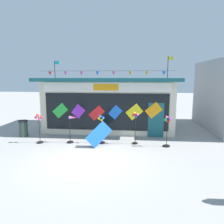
{
  "coord_description": "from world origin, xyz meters",
  "views": [
    {
      "loc": [
        1.78,
        -8.52,
        3.46
      ],
      "look_at": [
        0.6,
        3.6,
        1.48
      ],
      "focal_mm": 34.55,
      "sensor_mm": 36.0,
      "label": 1
    }
  ],
  "objects_px": {
    "wind_spinner_far_left": "(39,125)",
    "wind_spinner_left": "(72,127)",
    "kite_shop_building": "(110,103)",
    "trash_bin": "(23,128)",
    "wind_spinner_right": "(167,128)",
    "wind_spinner_center_left": "(101,129)",
    "wind_spinner_center_right": "(135,123)",
    "display_kite_on_ground": "(99,134)"
  },
  "relations": [
    {
      "from": "kite_shop_building",
      "to": "wind_spinner_right",
      "type": "height_order",
      "value": "kite_shop_building"
    },
    {
      "from": "trash_bin",
      "to": "display_kite_on_ground",
      "type": "relative_size",
      "value": 0.78
    },
    {
      "from": "wind_spinner_far_left",
      "to": "wind_spinner_center_right",
      "type": "distance_m",
      "value": 5.03
    },
    {
      "from": "wind_spinner_center_left",
      "to": "trash_bin",
      "type": "xyz_separation_m",
      "value": [
        -4.73,
        0.87,
        -0.27
      ]
    },
    {
      "from": "trash_bin",
      "to": "wind_spinner_far_left",
      "type": "bearing_deg",
      "value": -37.56
    },
    {
      "from": "wind_spinner_center_left",
      "to": "wind_spinner_center_right",
      "type": "relative_size",
      "value": 0.88
    },
    {
      "from": "kite_shop_building",
      "to": "trash_bin",
      "type": "distance_m",
      "value": 5.65
    },
    {
      "from": "wind_spinner_right",
      "to": "trash_bin",
      "type": "bearing_deg",
      "value": 172.19
    },
    {
      "from": "trash_bin",
      "to": "wind_spinner_right",
      "type": "bearing_deg",
      "value": -7.81
    },
    {
      "from": "wind_spinner_far_left",
      "to": "wind_spinner_center_left",
      "type": "relative_size",
      "value": 1.04
    },
    {
      "from": "wind_spinner_center_left",
      "to": "wind_spinner_right",
      "type": "distance_m",
      "value": 3.36
    },
    {
      "from": "wind_spinner_left",
      "to": "trash_bin",
      "type": "relative_size",
      "value": 1.5
    },
    {
      "from": "wind_spinner_center_left",
      "to": "wind_spinner_right",
      "type": "relative_size",
      "value": 0.95
    },
    {
      "from": "wind_spinner_right",
      "to": "wind_spinner_left",
      "type": "bearing_deg",
      "value": 177.87
    },
    {
      "from": "wind_spinner_center_right",
      "to": "wind_spinner_right",
      "type": "relative_size",
      "value": 1.09
    },
    {
      "from": "kite_shop_building",
      "to": "wind_spinner_center_right",
      "type": "relative_size",
      "value": 4.9
    },
    {
      "from": "wind_spinner_center_left",
      "to": "wind_spinner_right",
      "type": "height_order",
      "value": "wind_spinner_right"
    },
    {
      "from": "display_kite_on_ground",
      "to": "wind_spinner_far_left",
      "type": "bearing_deg",
      "value": 173.19
    },
    {
      "from": "kite_shop_building",
      "to": "trash_bin",
      "type": "height_order",
      "value": "kite_shop_building"
    },
    {
      "from": "wind_spinner_left",
      "to": "wind_spinner_center_right",
      "type": "height_order",
      "value": "wind_spinner_center_right"
    },
    {
      "from": "kite_shop_building",
      "to": "wind_spinner_far_left",
      "type": "xyz_separation_m",
      "value": [
        -3.32,
        -3.85,
        -0.75
      ]
    },
    {
      "from": "wind_spinner_far_left",
      "to": "wind_spinner_center_right",
      "type": "xyz_separation_m",
      "value": [
        5.02,
        0.33,
        0.14
      ]
    },
    {
      "from": "wind_spinner_center_left",
      "to": "display_kite_on_ground",
      "type": "bearing_deg",
      "value": -92.45
    },
    {
      "from": "kite_shop_building",
      "to": "wind_spinner_far_left",
      "type": "height_order",
      "value": "kite_shop_building"
    },
    {
      "from": "wind_spinner_center_left",
      "to": "wind_spinner_right",
      "type": "xyz_separation_m",
      "value": [
        3.35,
        -0.24,
        0.22
      ]
    },
    {
      "from": "wind_spinner_center_left",
      "to": "display_kite_on_ground",
      "type": "distance_m",
      "value": 0.66
    },
    {
      "from": "wind_spinner_far_left",
      "to": "wind_spinner_left",
      "type": "xyz_separation_m",
      "value": [
        1.69,
        0.22,
        -0.12
      ]
    },
    {
      "from": "wind_spinner_left",
      "to": "display_kite_on_ground",
      "type": "distance_m",
      "value": 1.66
    },
    {
      "from": "trash_bin",
      "to": "wind_spinner_center_right",
      "type": "bearing_deg",
      "value": -7.13
    },
    {
      "from": "wind_spinner_far_left",
      "to": "wind_spinner_right",
      "type": "relative_size",
      "value": 1.0
    },
    {
      "from": "wind_spinner_far_left",
      "to": "kite_shop_building",
      "type": "bearing_deg",
      "value": 49.2
    },
    {
      "from": "kite_shop_building",
      "to": "display_kite_on_ground",
      "type": "relative_size",
      "value": 6.84
    },
    {
      "from": "wind_spinner_far_left",
      "to": "display_kite_on_ground",
      "type": "relative_size",
      "value": 1.28
    },
    {
      "from": "kite_shop_building",
      "to": "wind_spinner_right",
      "type": "relative_size",
      "value": 5.32
    },
    {
      "from": "wind_spinner_right",
      "to": "display_kite_on_ground",
      "type": "bearing_deg",
      "value": -172.94
    },
    {
      "from": "wind_spinner_right",
      "to": "display_kite_on_ground",
      "type": "relative_size",
      "value": 1.29
    },
    {
      "from": "wind_spinner_center_right",
      "to": "display_kite_on_ground",
      "type": "distance_m",
      "value": 1.99
    },
    {
      "from": "wind_spinner_center_left",
      "to": "display_kite_on_ground",
      "type": "xyz_separation_m",
      "value": [
        -0.03,
        -0.65,
        -0.1
      ]
    },
    {
      "from": "wind_spinner_center_right",
      "to": "kite_shop_building",
      "type": "bearing_deg",
      "value": 115.73
    },
    {
      "from": "kite_shop_building",
      "to": "display_kite_on_ground",
      "type": "xyz_separation_m",
      "value": [
        -0.1,
        -4.23,
        -1.07
      ]
    },
    {
      "from": "kite_shop_building",
      "to": "trash_bin",
      "type": "relative_size",
      "value": 8.73
    },
    {
      "from": "display_kite_on_ground",
      "to": "wind_spinner_center_right",
      "type": "bearing_deg",
      "value": 21.56
    }
  ]
}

